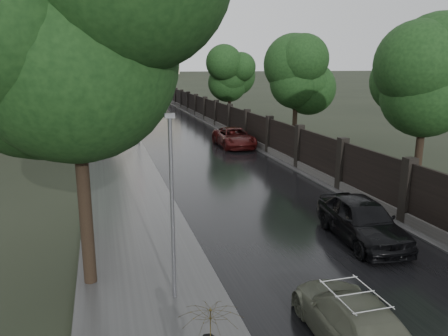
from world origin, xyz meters
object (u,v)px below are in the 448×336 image
Objects in this scene: tree_right_c at (230,76)px; pedestrian_umbrella at (211,333)px; tree_left_far at (86,77)px; car_right_far at (234,137)px; lamp_post at (172,208)px; tree_right_b at (296,82)px; car_right_near at (362,220)px; tree_right_a at (425,94)px; traffic_light at (138,116)px; volga_sedan at (353,320)px; tree_left_near at (74,59)px.

tree_right_c is 2.49× the size of pedestrian_umbrella.
tree_left_far is 1.38× the size of car_right_far.
tree_left_far reaches higher than lamp_post.
tree_left_far is 17.45m from tree_right_b.
lamp_post is at bearing -157.06° from car_right_near.
tree_right_a is at bearing -72.41° from car_right_far.
tree_right_c is 45.09m from pedestrian_umbrella.
traffic_light is at bearing -128.18° from tree_right_c.
lamp_post reaches higher than car_right_far.
tree_right_b is 6.33m from car_right_far.
tree_right_b is 1.65× the size of volga_sedan.
tree_right_c is 36.81m from car_right_near.
traffic_light is (-11.80, 2.99, -2.55)m from tree_right_b.
tree_right_a reaches higher than car_right_far.
volga_sedan is at bearing 16.58° from pedestrian_umbrella.
traffic_light is 0.75× the size of car_right_far.
pedestrian_umbrella is (-8.38, -26.02, 1.29)m from car_right_far.
volga_sedan is at bearing -134.58° from tree_right_a.
tree_right_c is at bearing -98.31° from volga_sedan.
traffic_light is at bearing 111.09° from car_right_near.
tree_right_b is 19.44m from car_right_near.
traffic_light is at bearing -53.53° from tree_left_far.
tree_left_far is 13.70m from car_right_far.
tree_right_a is 1.49× the size of car_right_near.
tree_right_c is 1.65× the size of volga_sedan.
lamp_post is 0.95× the size of car_right_far.
car_right_near is (-5.65, -4.14, -4.15)m from tree_right_a.
tree_left_near is at bearing -98.53° from traffic_light.
tree_right_a reaches higher than car_right_near.
traffic_light reaches higher than car_right_far.
tree_right_c reaches higher than volga_sedan.
traffic_light is (-11.80, 16.99, -2.55)m from tree_right_a.
pedestrian_umbrella is at bearing -71.08° from tree_left_near.
tree_right_b is (0.00, 14.00, 0.00)m from tree_right_a.
car_right_near is 1.67× the size of pedestrian_umbrella.
lamp_post is at bearing -34.29° from tree_left_near.
tree_left_far is at bearing 87.17° from pedestrian_umbrella.
traffic_light is at bearing 164.44° from car_right_far.
car_right_far is (-4.64, -17.05, -4.21)m from tree_right_c.
car_right_near is at bearing 36.15° from pedestrian_umbrella.
tree_left_far reaches higher than car_right_near.
tree_right_a is 2.49× the size of pedestrian_umbrella.
lamp_post is (-12.90, -38.50, -2.28)m from tree_right_c.
tree_left_near reaches higher than tree_right_a.
tree_right_b is 1.37× the size of lamp_post.
tree_right_c reaches higher than car_right_near.
tree_right_c is at bearing 90.00° from tree_right_a.
tree_right_b and tree_right_c have the same top height.
traffic_light is 7.63m from car_right_far.
pedestrian_umbrella is (-1.22, -28.06, -0.36)m from traffic_light.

